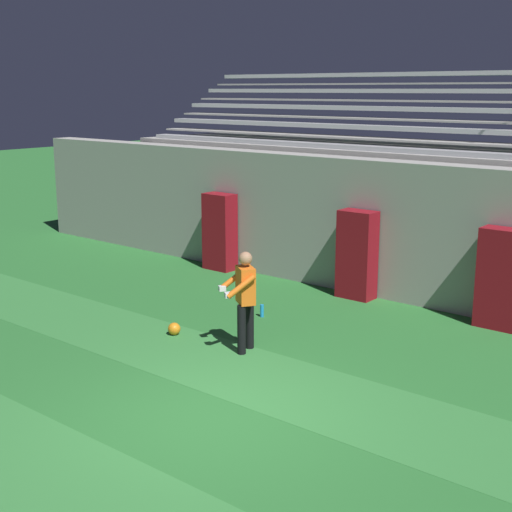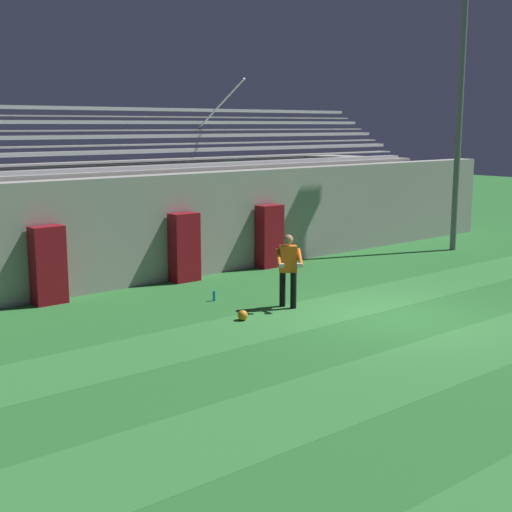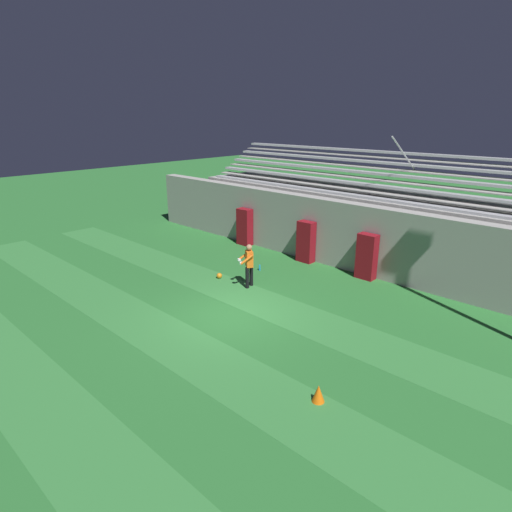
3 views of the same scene
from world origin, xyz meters
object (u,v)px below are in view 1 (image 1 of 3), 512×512
(padding_pillar_far_left, at_px, (220,232))
(soccer_ball, at_px, (174,329))
(padding_pillar_gate_left, at_px, (357,255))
(goalkeeper, at_px, (245,295))
(water_bottle, at_px, (262,311))
(padding_pillar_gate_right, at_px, (500,279))

(padding_pillar_far_left, relative_size, soccer_ball, 8.24)
(padding_pillar_gate_left, height_order, goalkeeper, padding_pillar_gate_left)
(padding_pillar_gate_left, distance_m, water_bottle, 2.46)
(padding_pillar_gate_left, distance_m, padding_pillar_far_left, 3.77)
(soccer_ball, bearing_deg, padding_pillar_gate_right, 43.49)
(soccer_ball, height_order, water_bottle, water_bottle)
(padding_pillar_far_left, bearing_deg, padding_pillar_gate_right, 0.00)
(water_bottle, bearing_deg, padding_pillar_gate_right, 31.40)
(padding_pillar_far_left, height_order, soccer_ball, padding_pillar_far_left)
(goalkeeper, bearing_deg, padding_pillar_gate_left, 93.29)
(padding_pillar_gate_left, relative_size, soccer_ball, 8.24)
(padding_pillar_gate_left, bearing_deg, water_bottle, -107.18)
(padding_pillar_gate_right, distance_m, water_bottle, 4.35)
(soccer_ball, bearing_deg, padding_pillar_gate_left, 72.70)
(padding_pillar_far_left, xyz_separation_m, water_bottle, (3.08, -2.23, -0.79))
(padding_pillar_gate_right, relative_size, padding_pillar_far_left, 1.00)
(soccer_ball, relative_size, water_bottle, 0.92)
(soccer_ball, xyz_separation_m, water_bottle, (0.55, 1.76, 0.01))
(padding_pillar_gate_left, height_order, soccer_ball, padding_pillar_gate_left)
(soccer_ball, bearing_deg, goalkeeper, 7.10)
(padding_pillar_gate_left, bearing_deg, padding_pillar_gate_right, 0.00)
(padding_pillar_gate_left, xyz_separation_m, padding_pillar_gate_right, (2.96, 0.00, 0.00))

